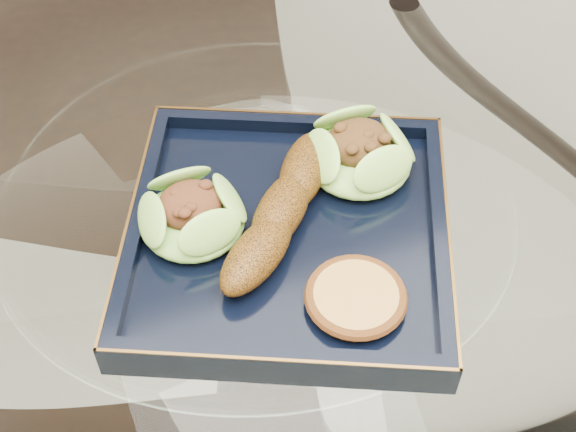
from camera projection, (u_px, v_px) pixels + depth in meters
name	position (u px, v px, depth m)	size (l,w,h in m)	color
dining_table	(262.00, 340.00, 0.83)	(1.13, 1.13, 0.77)	white
dining_chair	(123.00, 60.00, 1.18)	(0.54, 0.54, 1.00)	black
navy_plate	(288.00, 239.00, 0.69)	(0.27, 0.27, 0.02)	black
lettuce_wrap_left	(192.00, 217.00, 0.67)	(0.09, 0.09, 0.03)	#59912A
lettuce_wrap_right	(359.00, 156.00, 0.72)	(0.10, 0.10, 0.03)	#528D29
roasted_plantain	(281.00, 210.00, 0.67)	(0.18, 0.04, 0.03)	#5E3709
crumb_patty	(356.00, 298.00, 0.63)	(0.07, 0.07, 0.01)	gold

